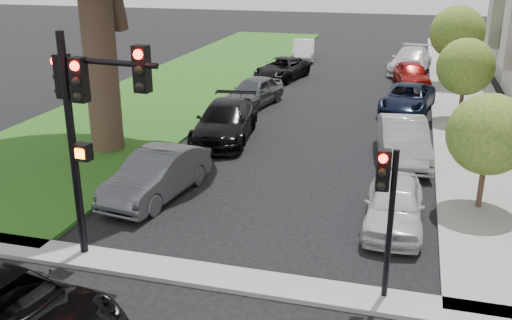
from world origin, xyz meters
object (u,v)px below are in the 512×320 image
(traffic_signal_secondary, at_px, (386,198))
(car_parked_9, at_px, (304,50))
(small_tree_a, at_px, (488,134))
(car_cross_near, at_px, (4,310))
(car_parked_6, at_px, (225,121))
(traffic_signal_main, at_px, (86,108))
(car_parked_2, at_px, (408,98))
(car_parked_7, at_px, (254,92))
(small_tree_c, at_px, (457,33))
(car_parked_1, at_px, (403,140))
(car_parked_4, at_px, (411,60))
(car_parked_3, at_px, (412,74))
(car_parked_0, at_px, (394,204))
(small_tree_b, at_px, (466,67))
(car_parked_5, at_px, (157,175))
(car_parked_8, at_px, (282,69))

(traffic_signal_secondary, bearing_deg, car_parked_9, 104.06)
(small_tree_a, relative_size, car_cross_near, 0.70)
(car_parked_6, bearing_deg, traffic_signal_secondary, -62.63)
(traffic_signal_main, bearing_deg, car_parked_9, 91.15)
(car_parked_2, distance_m, car_parked_7, 7.65)
(small_tree_c, xyz_separation_m, traffic_signal_main, (-9.55, -23.80, 0.83))
(small_tree_c, xyz_separation_m, car_parked_1, (-2.39, -14.25, -2.30))
(car_parked_6, bearing_deg, small_tree_a, -32.87)
(car_parked_4, distance_m, car_parked_9, 8.26)
(car_cross_near, bearing_deg, car_parked_1, -19.69)
(car_cross_near, height_order, car_parked_3, car_parked_3)
(car_parked_7, bearing_deg, traffic_signal_main, -77.04)
(car_parked_1, height_order, car_parked_6, car_parked_1)
(traffic_signal_main, xyz_separation_m, car_parked_3, (7.25, 22.94, -3.20))
(small_tree_a, relative_size, small_tree_c, 0.78)
(car_parked_2, height_order, car_parked_9, car_parked_9)
(car_parked_6, bearing_deg, car_parked_2, 35.91)
(car_parked_0, relative_size, car_parked_2, 0.83)
(car_parked_7, bearing_deg, car_parked_0, -47.00)
(small_tree_b, height_order, car_parked_9, small_tree_b)
(car_parked_7, xyz_separation_m, car_parked_9, (-0.17, 14.18, -0.02))
(small_tree_b, relative_size, car_parked_7, 0.89)
(car_cross_near, distance_m, car_parked_7, 19.58)
(traffic_signal_secondary, bearing_deg, car_parked_3, 89.33)
(car_parked_0, distance_m, car_parked_3, 19.15)
(small_tree_b, xyz_separation_m, car_parked_3, (-2.31, 7.24, -1.83))
(small_tree_c, relative_size, car_parked_7, 1.07)
(car_parked_7, bearing_deg, traffic_signal_secondary, -53.88)
(car_parked_0, xyz_separation_m, car_parked_3, (0.14, 19.15, 0.05))
(car_parked_5, xyz_separation_m, car_parked_8, (-0.33, 18.99, -0.08))
(traffic_signal_secondary, relative_size, car_parked_0, 0.89)
(car_cross_near, bearing_deg, car_parked_5, 10.54)
(car_cross_near, height_order, car_parked_2, car_cross_near)
(traffic_signal_secondary, bearing_deg, car_parked_8, 108.14)
(car_parked_0, xyz_separation_m, car_parked_1, (0.05, 5.76, 0.11))
(car_parked_7, bearing_deg, small_tree_c, 49.17)
(traffic_signal_main, relative_size, car_parked_0, 1.43)
(small_tree_a, height_order, car_parked_5, small_tree_a)
(small_tree_b, relative_size, car_cross_near, 0.75)
(small_tree_a, distance_m, car_parked_9, 26.70)
(car_parked_2, height_order, car_parked_4, car_parked_4)
(traffic_signal_secondary, bearing_deg, small_tree_c, 83.84)
(small_tree_c, xyz_separation_m, car_parked_9, (-10.16, 6.45, -2.37))
(small_tree_c, bearing_deg, small_tree_a, -90.00)
(car_parked_0, height_order, car_parked_6, car_parked_6)
(car_parked_5, height_order, car_parked_8, car_parked_5)
(car_parked_4, xyz_separation_m, car_parked_8, (-7.64, -4.28, -0.14))
(car_parked_6, bearing_deg, small_tree_c, 47.65)
(car_parked_6, bearing_deg, car_parked_9, 84.65)
(car_parked_3, xyz_separation_m, car_parked_6, (-7.31, -12.65, 0.05))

